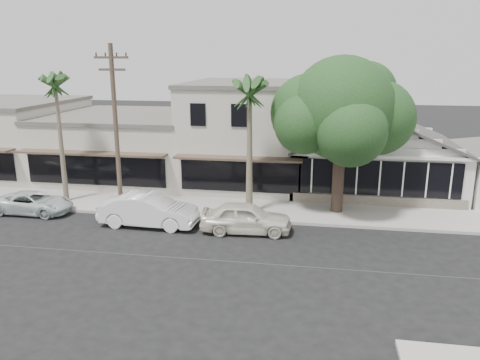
% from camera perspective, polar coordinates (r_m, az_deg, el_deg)
% --- Properties ---
extents(ground, '(140.00, 140.00, 0.00)m').
position_cam_1_polar(ground, '(19.71, 4.48, -10.28)').
color(ground, black).
rests_on(ground, ground).
extents(sidewalk_north, '(90.00, 3.50, 0.15)m').
position_cam_1_polar(sidewalk_north, '(27.56, -11.05, -2.92)').
color(sidewalk_north, '#9E9991').
rests_on(sidewalk_north, ground).
extents(corner_shop, '(10.40, 8.60, 5.10)m').
position_cam_1_polar(corner_shop, '(31.01, 15.91, 3.61)').
color(corner_shop, silver).
rests_on(corner_shop, ground).
extents(row_building_near, '(8.00, 10.00, 6.50)m').
position_cam_1_polar(row_building_near, '(32.01, 1.37, 5.67)').
color(row_building_near, beige).
rests_on(row_building_near, ground).
extents(row_building_midnear, '(10.00, 10.00, 4.20)m').
position_cam_1_polar(row_building_midnear, '(34.62, -13.60, 4.02)').
color(row_building_midnear, beige).
rests_on(row_building_midnear, ground).
extents(utility_pole, '(1.80, 0.24, 9.00)m').
position_cam_1_polar(utility_pole, '(25.49, -14.90, 6.31)').
color(utility_pole, brown).
rests_on(utility_pole, ground).
extents(car_0, '(4.51, 2.04, 1.50)m').
position_cam_1_polar(car_0, '(22.82, 0.73, -4.61)').
color(car_0, silver).
rests_on(car_0, ground).
extents(car_1, '(5.04, 1.90, 1.64)m').
position_cam_1_polar(car_1, '(24.13, -11.07, -3.63)').
color(car_1, white).
rests_on(car_1, ground).
extents(car_2, '(4.30, 2.02, 1.19)m').
position_cam_1_polar(car_2, '(28.01, -23.89, -2.55)').
color(car_2, silver).
rests_on(car_2, ground).
extents(shade_tree, '(7.62, 6.89, 8.46)m').
position_cam_1_polar(shade_tree, '(25.30, 12.13, 8.19)').
color(shade_tree, '#403127').
rests_on(shade_tree, ground).
extents(palm_east, '(3.17, 3.17, 7.78)m').
position_cam_1_polar(palm_east, '(24.16, 1.20, 10.73)').
color(palm_east, '#726651').
rests_on(palm_east, ground).
extents(palm_mid, '(2.36, 2.36, 7.80)m').
position_cam_1_polar(palm_mid, '(28.25, -21.58, 10.54)').
color(palm_mid, '#726651').
rests_on(palm_mid, ground).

